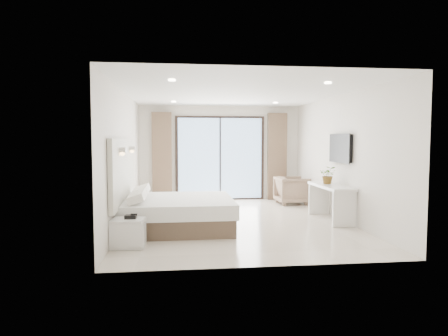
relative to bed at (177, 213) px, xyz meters
The scene contains 8 objects.
ground 1.40m from the bed, 24.68° to the left, with size 6.20×6.20×0.00m, color beige.
room_shell 2.07m from the bed, 50.24° to the left, with size 4.62×6.22×2.72m.
bed is the anchor object (origin of this frame).
nightstand 1.51m from the bed, 120.86° to the right, with size 0.55×0.47×0.46m.
phone 1.49m from the bed, 119.62° to the right, with size 0.18×0.14×0.06m, color black.
console_desk 3.32m from the bed, ahead, with size 0.49×1.58×0.77m.
plant 3.39m from the bed, ahead, with size 0.35×0.39×0.30m, color #33662D.
armchair 4.08m from the bed, 40.66° to the left, with size 0.79×0.74×0.82m, color #8F745D.
Camera 1 is at (-1.22, -8.32, 1.72)m, focal length 32.00 mm.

